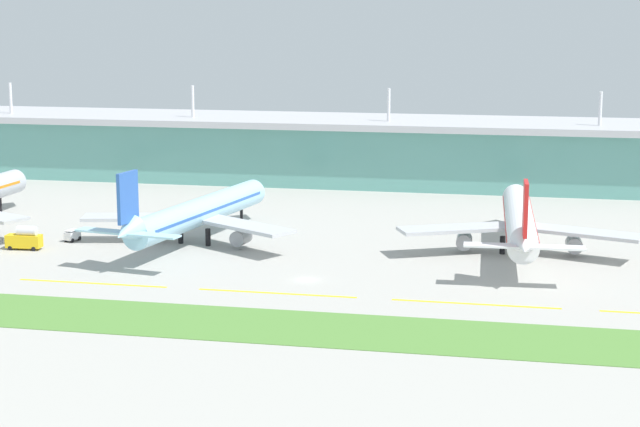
{
  "coord_description": "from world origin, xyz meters",
  "views": [
    {
      "loc": [
        39.92,
        -182.16,
        48.0
      ],
      "look_at": [
        -3.11,
        27.28,
        7.0
      ],
      "focal_mm": 59.59,
      "sensor_mm": 36.0,
      "label": 1
    }
  ],
  "objects_px": {
    "airliner_near_middle": "(197,213)",
    "baggage_cart": "(72,235)",
    "fuel_truck": "(25,239)",
    "airliner_far_middle": "(519,221)"
  },
  "relations": [
    {
      "from": "airliner_near_middle",
      "to": "fuel_truck",
      "type": "bearing_deg",
      "value": -158.55
    },
    {
      "from": "airliner_far_middle",
      "to": "baggage_cart",
      "type": "relative_size",
      "value": 16.56
    },
    {
      "from": "baggage_cart",
      "to": "fuel_truck",
      "type": "bearing_deg",
      "value": -123.22
    },
    {
      "from": "fuel_truck",
      "to": "airliner_near_middle",
      "type": "bearing_deg",
      "value": 21.45
    },
    {
      "from": "airliner_near_middle",
      "to": "airliner_far_middle",
      "type": "distance_m",
      "value": 66.23
    },
    {
      "from": "airliner_near_middle",
      "to": "baggage_cart",
      "type": "height_order",
      "value": "airliner_near_middle"
    },
    {
      "from": "airliner_near_middle",
      "to": "fuel_truck",
      "type": "xyz_separation_m",
      "value": [
        -32.67,
        -12.84,
        -4.19
      ]
    },
    {
      "from": "fuel_truck",
      "to": "baggage_cart",
      "type": "bearing_deg",
      "value": 56.78
    },
    {
      "from": "airliner_far_middle",
      "to": "fuel_truck",
      "type": "height_order",
      "value": "airliner_far_middle"
    },
    {
      "from": "airliner_far_middle",
      "to": "airliner_near_middle",
      "type": "bearing_deg",
      "value": -176.19
    }
  ]
}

